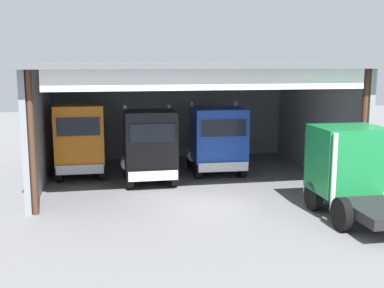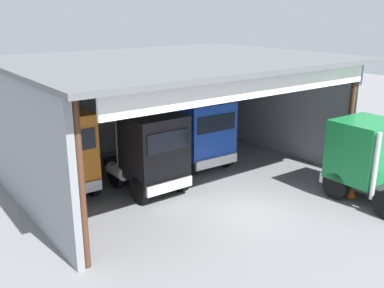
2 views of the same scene
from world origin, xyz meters
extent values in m
plane|color=slate|center=(0.00, 0.00, 0.00)|extent=(80.00, 80.00, 0.00)
cube|color=gray|center=(0.00, 10.41, 2.72)|extent=(13.90, 0.24, 5.45)
cube|color=gray|center=(-6.95, 5.21, 2.72)|extent=(0.24, 10.41, 5.45)
cube|color=gray|center=(6.95, 5.21, 2.72)|extent=(0.24, 10.41, 5.45)
cube|color=slate|center=(0.00, 4.78, 5.55)|extent=(14.50, 11.27, 0.20)
cylinder|color=#4C2D1E|center=(-6.70, 0.15, 2.72)|extent=(0.24, 0.24, 5.45)
cylinder|color=#4C2D1E|center=(6.70, 0.15, 2.72)|extent=(0.24, 0.24, 5.45)
cube|color=white|center=(0.00, -0.34, 5.10)|extent=(12.51, 0.12, 0.90)
cube|color=orange|center=(-5.20, 5.59, 2.24)|extent=(2.33, 2.12, 2.85)
cube|color=black|center=(-5.21, 4.51, 2.74)|extent=(1.97, 0.07, 0.86)
cube|color=silver|center=(-5.21, 4.48, 0.72)|extent=(2.20, 0.17, 0.44)
cube|color=#232326|center=(-5.20, 7.48, 0.75)|extent=(1.75, 3.45, 0.36)
cylinder|color=silver|center=(-4.16, 6.79, 1.97)|extent=(0.18, 0.18, 2.80)
cylinder|color=silver|center=(-6.24, 6.80, 1.97)|extent=(0.18, 0.18, 2.80)
cylinder|color=silver|center=(-6.24, 7.18, 0.87)|extent=(0.56, 1.20, 0.56)
cylinder|color=black|center=(-4.20, 5.16, 0.57)|extent=(0.30, 1.14, 1.14)
cylinder|color=black|center=(-6.22, 5.17, 0.57)|extent=(0.30, 1.14, 1.14)
cylinder|color=black|center=(-4.19, 7.47, 0.57)|extent=(0.30, 1.14, 1.14)
cylinder|color=black|center=(-6.21, 7.48, 0.57)|extent=(0.30, 1.14, 1.14)
cube|color=black|center=(-1.96, 3.70, 2.16)|extent=(2.33, 2.15, 2.68)
cube|color=black|center=(-1.96, 2.60, 2.63)|extent=(1.97, 0.07, 0.80)
cube|color=silver|center=(-1.96, 2.57, 0.72)|extent=(2.21, 0.17, 0.44)
cube|color=#232326|center=(-1.97, 5.38, 0.75)|extent=(1.75, 3.08, 0.36)
cylinder|color=silver|center=(-0.92, 4.92, 2.12)|extent=(0.18, 0.18, 3.10)
cylinder|color=silver|center=(-3.01, 4.91, 2.12)|extent=(0.18, 0.18, 3.10)
cylinder|color=silver|center=(-3.01, 5.08, 0.87)|extent=(0.56, 1.20, 0.56)
cylinder|color=black|center=(-0.95, 3.27, 0.57)|extent=(0.30, 1.15, 1.15)
cylinder|color=black|center=(-2.97, 3.26, 0.57)|extent=(0.30, 1.15, 1.15)
cylinder|color=black|center=(-0.96, 5.39, 0.57)|extent=(0.30, 1.15, 1.15)
cylinder|color=black|center=(-2.98, 5.38, 0.57)|extent=(0.30, 1.15, 1.15)
cube|color=#1E47B7|center=(1.60, 4.94, 2.13)|extent=(2.64, 2.32, 2.63)
cube|color=black|center=(1.57, 3.80, 2.59)|extent=(2.19, 0.13, 0.79)
cube|color=silver|center=(1.57, 3.77, 0.72)|extent=(2.45, 0.23, 0.44)
cube|color=#232326|center=(1.66, 6.73, 0.75)|extent=(2.03, 3.32, 0.36)
cylinder|color=silver|center=(2.80, 6.17, 2.12)|extent=(0.18, 0.18, 3.10)
cylinder|color=silver|center=(0.48, 6.24, 2.12)|extent=(0.18, 0.18, 3.10)
cylinder|color=silver|center=(0.49, 6.47, 0.87)|extent=(0.60, 1.22, 0.56)
cylinder|color=black|center=(2.72, 4.46, 0.57)|extent=(0.33, 1.14, 1.13)
cylinder|color=black|center=(0.45, 4.53, 0.57)|extent=(0.33, 1.14, 1.13)
cylinder|color=black|center=(2.79, 6.69, 0.57)|extent=(0.33, 1.14, 1.13)
cylinder|color=black|center=(0.52, 6.76, 0.57)|extent=(0.33, 1.14, 1.13)
cube|color=#197F3D|center=(4.97, -1.76, 2.07)|extent=(2.57, 2.23, 2.49)
cube|color=black|center=(4.99, -0.65, 2.51)|extent=(2.15, 0.10, 0.75)
cube|color=silver|center=(4.99, -0.62, 0.73)|extent=(2.40, 0.21, 0.44)
cylinder|color=silver|center=(3.81, -2.98, 1.93)|extent=(0.18, 0.18, 2.71)
cylinder|color=black|center=(3.86, -1.30, 0.58)|extent=(0.32, 1.16, 1.15)
cylinder|color=black|center=(6.09, -1.35, 0.58)|extent=(0.32, 1.16, 1.15)
cylinder|color=#B21E19|center=(3.95, 9.54, 0.44)|extent=(0.58, 0.58, 0.88)
cube|color=red|center=(3.63, 9.53, 0.50)|extent=(0.90, 0.60, 1.00)
cone|color=orange|center=(4.53, -1.65, 0.28)|extent=(0.36, 0.36, 0.56)
camera|label=1|loc=(-4.14, -18.11, 5.70)|focal=44.83mm
camera|label=2|loc=(-11.19, -11.26, 7.62)|focal=40.72mm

